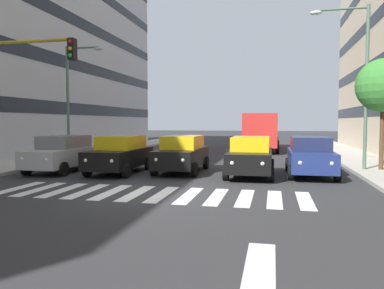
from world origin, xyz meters
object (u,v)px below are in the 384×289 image
object	(u,v)px
street_lamp_right	(73,90)
traffic_light_gantry	(2,86)
car_4	(63,153)
bus_behind_traffic	(262,128)
car_3	(120,154)
car_1	(251,156)
car_0	(310,156)
street_lamp_left	(358,71)
car_2	(182,153)
street_tree_1	(383,86)

from	to	relation	value
street_lamp_right	traffic_light_gantry	bearing A→B (deg)	102.49
car_4	bus_behind_traffic	size ratio (longest dim) A/B	0.42
car_3	street_lamp_right	xyz separation A→B (m)	(4.85, -4.42, 3.38)
car_1	car_0	bearing A→B (deg)	-166.76
street_lamp_right	car_0	bearing A→B (deg)	165.17
car_4	bus_behind_traffic	xyz separation A→B (m)	(-8.87, -16.15, 0.97)
traffic_light_gantry	street_lamp_left	bearing A→B (deg)	-154.21
bus_behind_traffic	car_3	bearing A→B (deg)	69.51
car_4	car_2	bearing A→B (deg)	-169.97
car_4	traffic_light_gantry	world-z (taller)	traffic_light_gantry
car_0	car_4	xyz separation A→B (m)	(11.43, 0.99, 0.00)
car_0	bus_behind_traffic	bearing A→B (deg)	-80.41
bus_behind_traffic	car_2	bearing A→B (deg)	77.92
car_3	traffic_light_gantry	size ratio (longest dim) A/B	0.81
car_0	car_4	size ratio (longest dim) A/B	1.00
car_0	car_4	bearing A→B (deg)	4.96
street_lamp_right	car_3	bearing A→B (deg)	137.68
car_1	street_lamp_right	bearing A→B (deg)	-20.94
car_2	car_3	bearing A→B (deg)	17.68
car_1	car_3	bearing A→B (deg)	2.58
street_tree_1	car_0	bearing A→B (deg)	28.22
car_2	street_lamp_right	distance (m)	9.04
traffic_light_gantry	street_lamp_left	xyz separation A→B (m)	(-13.75, -6.64, 1.05)
car_0	street_tree_1	world-z (taller)	street_tree_1
street_tree_1	street_lamp_right	bearing A→B (deg)	-5.97
street_lamp_left	street_lamp_right	xyz separation A→B (m)	(15.62, -1.78, -0.48)
car_4	street_tree_1	size ratio (longest dim) A/B	0.86
car_3	car_4	xyz separation A→B (m)	(2.88, 0.12, 0.00)
car_2	bus_behind_traffic	world-z (taller)	bus_behind_traffic
car_4	car_0	bearing A→B (deg)	-175.04
bus_behind_traffic	street_lamp_right	distance (m)	16.06
car_1	traffic_light_gantry	size ratio (longest dim) A/B	0.81
bus_behind_traffic	street_tree_1	size ratio (longest dim) A/B	2.04
car_4	street_lamp_right	size ratio (longest dim) A/B	0.66
bus_behind_traffic	traffic_light_gantry	xyz separation A→B (m)	(8.97, 20.04, 1.84)
car_1	car_3	distance (m)	5.99
bus_behind_traffic	street_tree_1	xyz separation A→B (m)	(-5.91, 13.36, 2.18)
street_lamp_right	street_tree_1	xyz separation A→B (m)	(-16.75, 1.75, -0.23)
car_0	street_lamp_right	size ratio (longest dim) A/B	0.66
car_3	street_lamp_left	xyz separation A→B (m)	(-10.76, -2.64, 3.87)
car_0	car_1	size ratio (longest dim) A/B	1.00
car_2	street_lamp_left	distance (m)	9.07
street_lamp_right	street_tree_1	size ratio (longest dim) A/B	1.31
street_lamp_right	street_tree_1	distance (m)	16.84
bus_behind_traffic	street_lamp_left	xyz separation A→B (m)	(-4.77, 13.39, 2.89)
car_1	traffic_light_gantry	bearing A→B (deg)	25.49
street_lamp_left	car_1	bearing A→B (deg)	26.36
street_tree_1	car_1	bearing A→B (deg)	22.10
bus_behind_traffic	street_lamp_left	distance (m)	14.51
car_0	car_1	xyz separation A→B (m)	(2.56, 0.60, 0.00)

